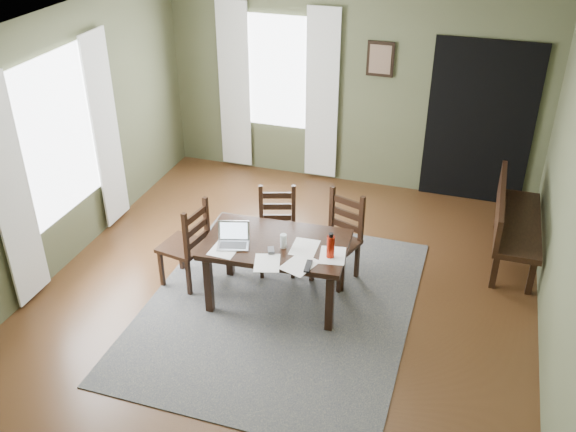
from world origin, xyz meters
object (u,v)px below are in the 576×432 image
(dining_table, at_px, (276,249))
(chair_back_left, at_px, (277,231))
(laptop, at_px, (233,239))
(water_bottle, at_px, (331,246))
(chair_end, at_px, (187,245))
(bench, at_px, (511,218))
(chair_back_right, at_px, (338,239))

(dining_table, distance_m, chair_back_left, 0.62)
(laptop, bearing_deg, water_bottle, -12.95)
(chair_end, bearing_deg, chair_back_left, 135.22)
(dining_table, bearing_deg, chair_end, 175.89)
(bench, relative_size, water_bottle, 5.80)
(chair_end, distance_m, chair_back_left, 0.98)
(water_bottle, bearing_deg, chair_end, 176.56)
(dining_table, bearing_deg, chair_back_left, 103.74)
(water_bottle, bearing_deg, chair_back_right, 96.74)
(chair_end, height_order, water_bottle, chair_end)
(chair_back_left, bearing_deg, chair_end, -162.40)
(bench, xyz_separation_m, water_bottle, (-1.63, -1.65, 0.32))
(bench, bearing_deg, water_bottle, 135.28)
(chair_back_right, bearing_deg, chair_end, -139.06)
(chair_end, relative_size, laptop, 2.72)
(chair_back_right, height_order, laptop, chair_back_right)
(chair_back_left, distance_m, chair_back_right, 0.67)
(bench, bearing_deg, chair_end, 116.11)
(chair_back_right, relative_size, laptop, 2.72)
(dining_table, distance_m, laptop, 0.44)
(chair_back_right, xyz_separation_m, bench, (1.71, 0.97, 0.03))
(chair_back_right, bearing_deg, chair_back_left, -159.45)
(chair_back_right, distance_m, water_bottle, 0.77)
(chair_end, xyz_separation_m, water_bottle, (1.54, -0.09, 0.35))
(water_bottle, bearing_deg, chair_back_left, 138.48)
(chair_back_left, relative_size, chair_back_right, 0.96)
(dining_table, height_order, laptop, laptop)
(chair_back_left, bearing_deg, chair_back_right, -16.59)
(chair_back_left, bearing_deg, water_bottle, -59.64)
(chair_end, distance_m, water_bottle, 1.58)
(chair_end, relative_size, water_bottle, 3.77)
(chair_back_left, xyz_separation_m, bench, (2.38, 0.99, 0.05))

